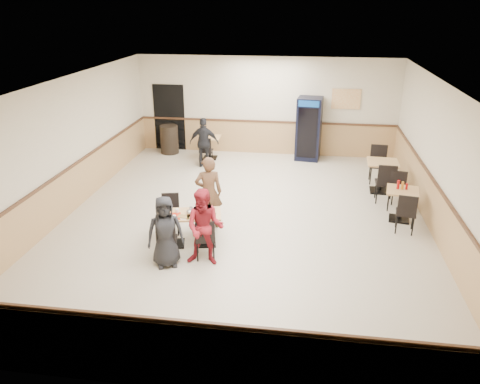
% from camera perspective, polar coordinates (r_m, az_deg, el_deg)
% --- Properties ---
extents(ground, '(10.00, 10.00, 0.00)m').
position_cam_1_polar(ground, '(10.43, 0.48, -3.39)').
color(ground, beige).
rests_on(ground, ground).
extents(room_shell, '(10.00, 10.00, 10.00)m').
position_cam_1_polar(room_shell, '(12.51, 10.19, 3.56)').
color(room_shell, silver).
rests_on(room_shell, ground).
extents(main_table, '(1.35, 0.88, 0.67)m').
position_cam_1_polar(main_table, '(9.28, -6.21, -3.90)').
color(main_table, black).
rests_on(main_table, ground).
extents(main_chairs, '(1.40, 1.67, 0.85)m').
position_cam_1_polar(main_chairs, '(9.29, -6.48, -4.02)').
color(main_chairs, black).
rests_on(main_chairs, ground).
extents(diner_woman_left, '(0.77, 0.64, 1.35)m').
position_cam_1_polar(diner_woman_left, '(8.53, -9.10, -4.81)').
color(diner_woman_left, black).
rests_on(diner_woman_left, ground).
extents(diner_woman_right, '(0.71, 0.56, 1.47)m').
position_cam_1_polar(diner_woman_right, '(8.47, -4.30, -4.34)').
color(diner_woman_right, maroon).
rests_on(diner_woman_right, ground).
extents(diner_man_opposite, '(0.66, 0.53, 1.58)m').
position_cam_1_polar(diner_man_opposite, '(9.82, -3.84, -0.09)').
color(diner_man_opposite, brown).
rests_on(diner_man_opposite, ground).
extents(lone_diner, '(0.86, 0.38, 1.45)m').
position_cam_1_polar(lone_diner, '(13.61, -4.39, 6.02)').
color(lone_diner, black).
rests_on(lone_diner, ground).
extents(tabletop_clutter, '(1.11, 0.72, 0.12)m').
position_cam_1_polar(tabletop_clutter, '(9.12, -5.94, -2.65)').
color(tabletop_clutter, red).
rests_on(tabletop_clutter, main_table).
extents(side_table_near, '(0.77, 0.77, 0.71)m').
position_cam_1_polar(side_table_near, '(10.83, 19.08, -0.94)').
color(side_table_near, black).
rests_on(side_table_near, ground).
extents(side_table_near_chair_south, '(0.48, 0.48, 0.91)m').
position_cam_1_polar(side_table_near_chair_south, '(10.32, 19.58, -2.29)').
color(side_table_near_chair_south, black).
rests_on(side_table_near_chair_south, ground).
extents(side_table_near_chair_north, '(0.48, 0.48, 0.91)m').
position_cam_1_polar(side_table_near_chair_north, '(11.35, 18.59, 0.08)').
color(side_table_near_chair_north, black).
rests_on(side_table_near_chair_north, ground).
extents(side_table_far, '(0.79, 0.79, 0.80)m').
position_cam_1_polar(side_table_far, '(12.29, 16.89, 2.37)').
color(side_table_far, black).
rests_on(side_table_far, ground).
extents(side_table_far_chair_south, '(0.49, 0.49, 1.02)m').
position_cam_1_polar(side_table_far_chair_south, '(11.70, 17.28, 1.20)').
color(side_table_far_chair_south, black).
rests_on(side_table_far_chair_south, ground).
extents(side_table_far_chair_north, '(0.49, 0.49, 1.02)m').
position_cam_1_polar(side_table_far_chair_north, '(12.90, 16.51, 3.23)').
color(side_table_far_chair_north, black).
rests_on(side_table_far_chair_north, ground).
extents(condiment_caddy, '(0.23, 0.06, 0.20)m').
position_cam_1_polar(condiment_caddy, '(10.75, 19.09, 0.78)').
color(condiment_caddy, '#A80C0C').
rests_on(condiment_caddy, side_table_near).
extents(back_table, '(0.66, 0.66, 0.68)m').
position_cam_1_polar(back_table, '(14.41, -3.70, 5.84)').
color(back_table, black).
rests_on(back_table, ground).
extents(back_table_chair_lone, '(0.42, 0.42, 0.86)m').
position_cam_1_polar(back_table_chair_lone, '(13.90, -4.15, 5.13)').
color(back_table_chair_lone, black).
rests_on(back_table_chair_lone, ground).
extents(pepsi_cooler, '(0.79, 0.79, 1.89)m').
position_cam_1_polar(pepsi_cooler, '(14.36, 8.38, 7.64)').
color(pepsi_cooler, black).
rests_on(pepsi_cooler, ground).
extents(trash_bin, '(0.56, 0.56, 0.89)m').
position_cam_1_polar(trash_bin, '(15.07, -8.61, 6.35)').
color(trash_bin, black).
rests_on(trash_bin, ground).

